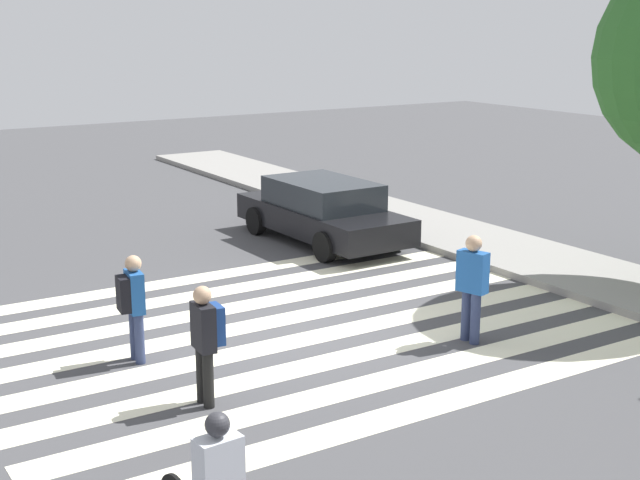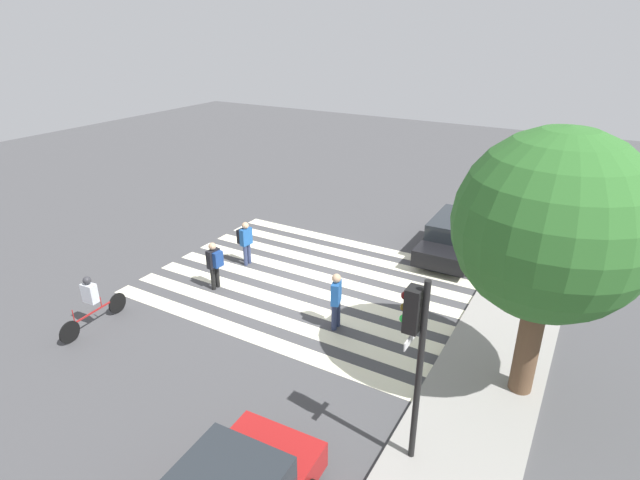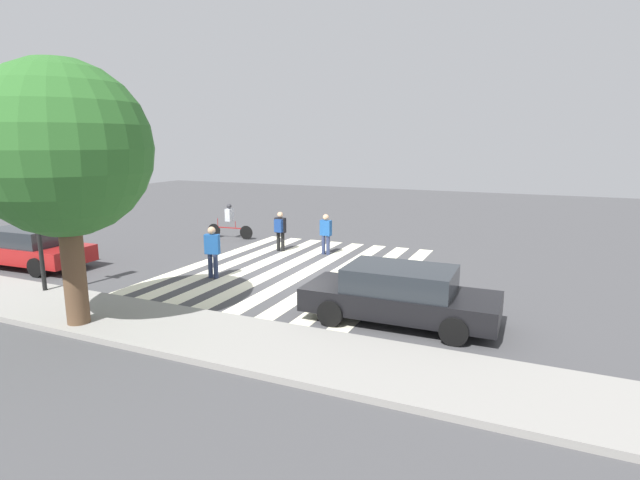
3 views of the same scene
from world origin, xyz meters
The scene contains 11 objects.
ground_plane centered at (0.00, 0.00, 0.00)m, with size 60.00×60.00×0.00m, color #444447.
sidewalk_curb centered at (0.00, 6.25, 0.07)m, with size 36.00×2.50×0.14m.
crosswalk_stripes centered at (0.00, 0.00, 0.00)m, with size 7.46×10.00×0.01m.
traffic_light centered at (5.29, 5.37, 2.80)m, with size 0.60×0.50×3.99m.
street_tree centered at (2.20, 6.98, 4.16)m, with size 3.93×3.93×6.16m.
pedestrian_adult_tall_backpack centered at (1.87, -2.36, 0.93)m, with size 0.46×0.39×1.59m.
pedestrian_child_with_backpack centered at (1.94, 2.03, 0.95)m, with size 0.51×0.33×1.69m.
pedestrian_adult_yellow_jacket centered at (-0.02, -2.62, 0.93)m, with size 0.46×0.40×1.59m.
cyclist_mid_street centered at (5.28, -3.84, 0.86)m, with size 2.27×0.42×1.58m.
car_parked_silver_sedan centered at (-4.62, 3.51, 0.72)m, with size 4.68×2.02×1.39m.
car_parked_dark_suv centered at (8.67, 3.47, 0.71)m, with size 4.53×2.13×1.39m.
Camera 3 is at (-7.58, 14.88, 4.36)m, focal length 28.00 mm.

